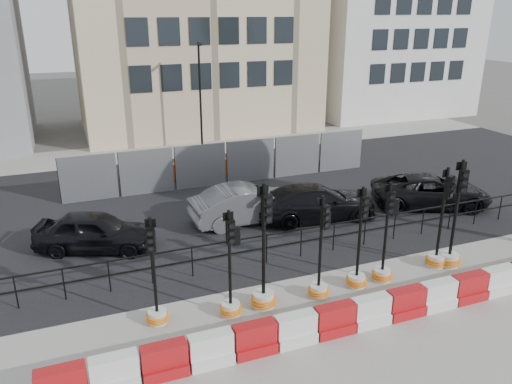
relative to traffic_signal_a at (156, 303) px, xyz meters
name	(u,v)px	position (x,y,z in m)	size (l,w,h in m)	color
ground	(318,274)	(5.04, 0.78, -0.61)	(120.00, 120.00, 0.00)	#51514C
sidewalk_near	(374,328)	(5.04, -2.22, -0.60)	(40.00, 6.00, 0.02)	gray
road	(241,198)	(5.04, 7.78, -0.59)	(40.00, 14.00, 0.03)	black
sidewalk_far	(190,148)	(5.04, 16.78, -0.60)	(40.00, 4.00, 0.02)	gray
building_white	(386,5)	(22.04, 22.77, 7.39)	(12.00, 9.06, 16.00)	silver
kerb_railing	(301,238)	(5.04, 1.98, 0.08)	(18.00, 0.04, 1.00)	black
heras_fencing	(212,166)	(4.55, 10.50, 0.11)	(14.33, 1.72, 2.00)	gray
lamp_post_far	(200,95)	(5.54, 15.76, 2.61)	(0.12, 0.56, 6.00)	black
barrier_row	(370,312)	(5.04, -2.02, -0.24)	(15.70, 0.50, 0.80)	#AD0D20
traffic_signal_a	(156,303)	(0.00, 0.00, 0.00)	(0.58, 0.58, 2.95)	silver
traffic_signal_b	(231,291)	(1.88, -0.34, 0.10)	(0.59, 0.59, 2.98)	silver
traffic_signal_c	(264,283)	(2.82, -0.29, 0.12)	(0.70, 0.70, 3.54)	silver
traffic_signal_d	(320,274)	(4.45, -0.37, 0.11)	(0.59, 0.59, 3.01)	silver
traffic_signal_e	(358,267)	(5.73, -0.28, 0.03)	(0.61, 0.61, 3.07)	silver
traffic_signal_f	(384,258)	(6.62, -0.26, 0.13)	(0.61, 0.61, 3.08)	silver
traffic_signal_g	(438,247)	(8.71, -0.12, 0.06)	(0.64, 0.64, 3.26)	silver
traffic_signal_h	(451,245)	(9.10, -0.25, 0.11)	(0.68, 0.68, 3.48)	silver
car_a	(95,232)	(-1.11, 4.93, 0.06)	(4.22, 2.91, 1.33)	black
car_b	(248,204)	(4.44, 5.34, 0.11)	(4.40, 1.66, 1.43)	#525257
car_c	(316,202)	(6.95, 4.65, 0.07)	(4.88, 2.40, 1.37)	black
car_d	(431,191)	(11.96, 4.16, 0.04)	(5.17, 3.81, 1.31)	black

